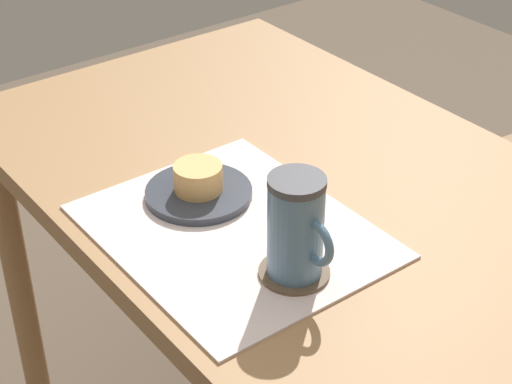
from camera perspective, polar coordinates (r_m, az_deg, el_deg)
name	(u,v)px	position (r m, az deg, el deg)	size (l,w,h in m)	color
dining_table	(353,261)	(1.26, 6.49, -4.62)	(1.36, 0.69, 0.72)	#997047
placemat	(233,231)	(1.17, -1.56, -2.61)	(0.39, 0.32, 0.00)	silver
pastry_plate	(199,193)	(1.24, -3.84, -0.06)	(0.16, 0.16, 0.01)	#333842
pastry	(198,178)	(1.23, -3.88, 0.96)	(0.07, 0.07, 0.04)	#E0A860
coffee_coaster	(294,272)	(1.09, 2.56, -5.35)	(0.09, 0.09, 0.01)	brown
coffee_mug	(297,227)	(1.05, 2.73, -2.35)	(0.10, 0.07, 0.14)	slate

